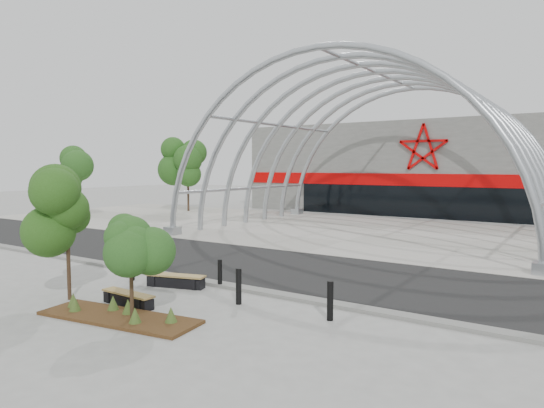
% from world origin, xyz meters
% --- Properties ---
extents(ground, '(140.00, 140.00, 0.00)m').
position_xyz_m(ground, '(0.00, 0.00, 0.00)').
color(ground, gray).
rests_on(ground, ground).
extents(road, '(140.00, 7.00, 0.02)m').
position_xyz_m(road, '(0.00, 3.50, 0.01)').
color(road, black).
rests_on(road, ground).
extents(forecourt, '(60.00, 17.00, 0.04)m').
position_xyz_m(forecourt, '(0.00, 15.50, 0.02)').
color(forecourt, '#A3A095').
rests_on(forecourt, ground).
extents(kerb, '(60.00, 0.50, 0.12)m').
position_xyz_m(kerb, '(0.00, -0.25, 0.06)').
color(kerb, slate).
rests_on(kerb, ground).
extents(arena_building, '(34.00, 15.24, 8.00)m').
position_xyz_m(arena_building, '(0.00, 33.45, 3.99)').
color(arena_building, slate).
rests_on(arena_building, ground).
extents(vault_canopy, '(20.80, 15.80, 20.36)m').
position_xyz_m(vault_canopy, '(0.00, 15.50, 0.02)').
color(vault_canopy, '#A5AAAF').
rests_on(vault_canopy, ground).
extents(planting_bed, '(4.91, 2.12, 0.50)m').
position_xyz_m(planting_bed, '(0.58, -4.64, 0.12)').
color(planting_bed, '#39260F').
rests_on(planting_bed, ground).
extents(street_tree_0, '(1.67, 1.67, 3.81)m').
position_xyz_m(street_tree_0, '(-2.25, -4.23, 2.74)').
color(street_tree_0, black).
rests_on(street_tree_0, ground).
extents(street_tree_1, '(1.36, 1.36, 3.22)m').
position_xyz_m(street_tree_1, '(1.05, -4.53, 2.32)').
color(street_tree_1, black).
rests_on(street_tree_1, ground).
extents(bench_0, '(2.17, 1.06, 0.45)m').
position_xyz_m(bench_0, '(-0.57, -1.23, 0.22)').
color(bench_0, black).
rests_on(bench_0, ground).
extents(bench_1, '(1.99, 0.50, 0.42)m').
position_xyz_m(bench_1, '(-0.15, -3.66, 0.20)').
color(bench_1, black).
rests_on(bench_1, ground).
extents(bollard_0, '(0.16, 0.16, 1.03)m').
position_xyz_m(bollard_0, '(-2.17, -0.99, 0.51)').
color(bollard_0, black).
rests_on(bollard_0, ground).
extents(bollard_1, '(0.15, 0.15, 0.94)m').
position_xyz_m(bollard_1, '(-2.63, -1.38, 0.47)').
color(bollard_1, black).
rests_on(bollard_1, ground).
extents(bollard_2, '(0.16, 0.16, 0.98)m').
position_xyz_m(bollard_2, '(0.74, -0.40, 0.49)').
color(bollard_2, black).
rests_on(bollard_2, ground).
extents(bollard_3, '(0.18, 0.18, 1.11)m').
position_xyz_m(bollard_3, '(2.54, -1.67, 0.56)').
color(bollard_3, black).
rests_on(bollard_3, ground).
extents(bollard_4, '(0.18, 0.18, 1.10)m').
position_xyz_m(bollard_4, '(5.58, -1.53, 0.55)').
color(bollard_4, black).
rests_on(bollard_4, ground).
extents(bg_tree_0, '(3.00, 3.00, 6.45)m').
position_xyz_m(bg_tree_0, '(-20.00, 20.00, 4.64)').
color(bg_tree_0, '#302014').
rests_on(bg_tree_0, ground).
extents(bg_tree_2, '(2.55, 2.55, 5.38)m').
position_xyz_m(bg_tree_2, '(-24.00, 10.00, 3.86)').
color(bg_tree_2, black).
rests_on(bg_tree_2, ground).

